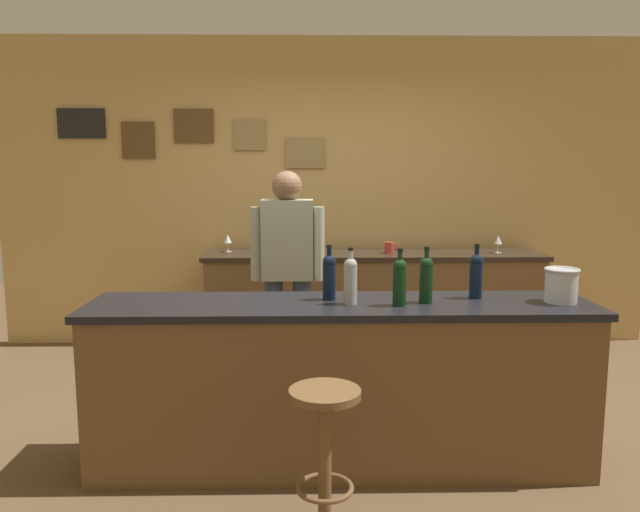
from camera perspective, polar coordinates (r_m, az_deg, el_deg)
name	(u,v)px	position (r m, az deg, el deg)	size (l,w,h in m)	color
ground_plane	(337,432)	(4.00, 1.57, -16.02)	(10.00, 10.00, 0.00)	brown
back_wall	(326,193)	(5.68, 0.52, 5.88)	(6.00, 0.09, 2.80)	tan
bar_counter	(341,384)	(3.46, 1.92, -11.78)	(2.74, 0.60, 0.92)	brown
side_counter	(373,303)	(5.45, 4.98, -4.38)	(2.95, 0.56, 0.90)	brown
bartender	(288,268)	(4.33, -3.03, -1.14)	(0.52, 0.21, 1.62)	#384766
bar_stool	(325,437)	(2.83, 0.45, -16.48)	(0.32, 0.32, 0.68)	brown
wine_bottle_a	(329,275)	(3.37, 0.85, -1.81)	(0.07, 0.07, 0.31)	black
wine_bottle_b	(350,279)	(3.26, 2.84, -2.15)	(0.07, 0.07, 0.31)	#999E99
wine_bottle_c	(400,280)	(3.25, 7.41, -2.25)	(0.07, 0.07, 0.31)	black
wine_bottle_d	(426,278)	(3.34, 9.84, -2.02)	(0.07, 0.07, 0.31)	black
wine_bottle_e	(476,274)	(3.52, 14.31, -1.64)	(0.07, 0.07, 0.31)	black
ice_bucket	(561,285)	(3.55, 21.53, -2.48)	(0.19, 0.19, 0.19)	#B7BABF
wine_glass_a	(228,239)	(5.47, -8.58, 1.53)	(0.07, 0.07, 0.16)	silver
wine_glass_b	(498,240)	(5.56, 16.22, 1.40)	(0.07, 0.07, 0.16)	silver
coffee_mug	(390,248)	(5.37, 6.49, 0.78)	(0.13, 0.08, 0.09)	#B2332D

